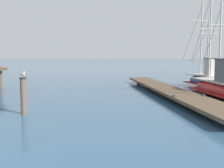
% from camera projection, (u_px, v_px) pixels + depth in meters
% --- Properties ---
extents(floating_dock, '(3.46, 17.71, 0.53)m').
position_uv_depth(floating_dock, '(167.00, 90.00, 17.39)').
color(floating_dock, brown).
rests_on(floating_dock, ground).
extents(fishing_boat_0, '(2.98, 6.75, 7.03)m').
position_uv_depth(fishing_boat_0, '(209.00, 79.00, 21.56)').
color(fishing_boat_0, navy).
rests_on(fishing_boat_0, ground).
extents(fishing_boat_4, '(2.17, 7.90, 6.91)m').
position_uv_depth(fishing_boat_4, '(222.00, 86.00, 16.38)').
color(fishing_boat_4, '#AD2823').
rests_on(fishing_boat_4, ground).
extents(mooring_piling, '(0.30, 0.30, 1.60)m').
position_uv_depth(mooring_piling, '(23.00, 95.00, 11.70)').
color(mooring_piling, brown).
rests_on(mooring_piling, ground).
extents(perched_seagull, '(0.30, 0.31, 0.27)m').
position_uv_depth(perched_seagull, '(23.00, 74.00, 11.61)').
color(perched_seagull, gold).
rests_on(perched_seagull, mooring_piling).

